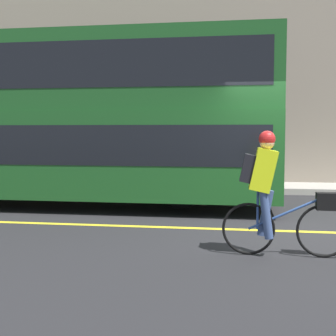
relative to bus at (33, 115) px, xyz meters
name	(u,v)px	position (x,y,z in m)	size (l,w,h in m)	color
ground_plane	(300,232)	(5.49, -2.07, -1.98)	(80.00, 80.00, 0.00)	#232326
road_center_line	(300,231)	(5.49, -2.07, -1.98)	(50.00, 0.14, 0.01)	yellow
sidewalk_curb	(276,188)	(5.49, 3.24, -1.90)	(60.00, 1.64, 0.16)	#A8A399
building_facade	(275,71)	(5.49, 4.21, 1.38)	(60.00, 0.30, 6.73)	gray
bus	(33,115)	(0.00, 0.00, 0.00)	(10.62, 2.51, 3.59)	black
cyclist_on_bike	(273,189)	(4.95, -3.63, -1.11)	(1.63, 0.32, 1.62)	black
trash_bin	(155,168)	(2.15, 3.16, -1.40)	(0.57, 0.57, 0.86)	#194C23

